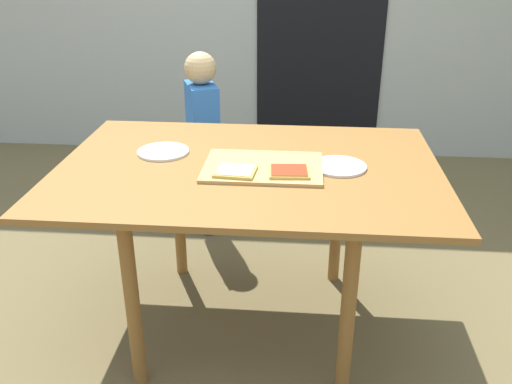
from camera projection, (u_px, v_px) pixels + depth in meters
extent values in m
plane|color=brown|center=(249.00, 322.00, 2.38)|extent=(16.00, 16.00, 0.00)
cube|color=black|center=(321.00, 19.00, 3.83)|extent=(0.90, 0.02, 2.00)
cube|color=#8E5E29|center=(249.00, 168.00, 2.07)|extent=(1.44, 1.00, 0.02)
cylinder|color=#8E5E29|center=(132.00, 302.00, 1.92)|extent=(0.05, 0.05, 0.71)
cylinder|color=#8E5E29|center=(348.00, 314.00, 1.86)|extent=(0.05, 0.05, 0.71)
cylinder|color=#8E5E29|center=(178.00, 207.00, 2.59)|extent=(0.05, 0.05, 0.71)
cylinder|color=#8E5E29|center=(337.00, 214.00, 2.53)|extent=(0.05, 0.05, 0.71)
cube|color=tan|center=(263.00, 167.00, 2.03)|extent=(0.44, 0.32, 0.01)
cube|color=gold|center=(289.00, 172.00, 1.96)|extent=(0.15, 0.13, 0.01)
cube|color=#A63418|center=(289.00, 170.00, 1.96)|extent=(0.14, 0.12, 0.00)
cube|color=gold|center=(235.00, 171.00, 1.97)|extent=(0.15, 0.14, 0.01)
cube|color=#F5E19B|center=(235.00, 170.00, 1.96)|extent=(0.14, 0.12, 0.00)
cylinder|color=white|center=(163.00, 152.00, 2.18)|extent=(0.21, 0.21, 0.01)
cylinder|color=white|center=(339.00, 166.00, 2.04)|extent=(0.21, 0.21, 0.01)
cylinder|color=#252C4E|center=(203.00, 188.00, 3.14)|extent=(0.09, 0.09, 0.43)
cylinder|color=#252C4E|center=(208.00, 198.00, 3.01)|extent=(0.09, 0.09, 0.43)
cube|color=blue|center=(203.00, 122.00, 2.90)|extent=(0.22, 0.27, 0.40)
sphere|color=#D5B478|center=(200.00, 68.00, 2.78)|extent=(0.16, 0.16, 0.16)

